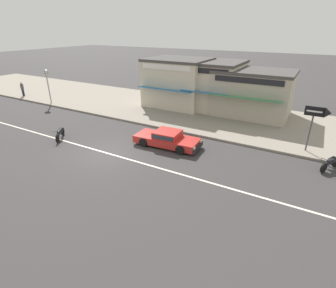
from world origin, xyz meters
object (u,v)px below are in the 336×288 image
(shopfront_corner_warung, at_px, (216,85))
(shopfront_mid_block, at_px, (253,93))
(motorcycle_0, at_px, (60,133))
(pedestrian_mid_kerb, at_px, (22,88))
(arrow_signboard, at_px, (323,115))
(shopfront_far_kios, at_px, (178,82))
(sedan_red_0, at_px, (167,139))
(motorcycle_1, at_px, (330,163))
(street_clock, at_px, (47,78))

(shopfront_corner_warung, relative_size, shopfront_mid_block, 0.93)
(motorcycle_0, xyz_separation_m, pedestrian_mid_kerb, (-13.69, 6.27, 0.62))
(arrow_signboard, relative_size, shopfront_far_kios, 0.50)
(sedan_red_0, bearing_deg, shopfront_corner_warung, 92.27)
(sedan_red_0, bearing_deg, pedestrian_mid_kerb, 170.50)
(arrow_signboard, xyz_separation_m, shopfront_far_kios, (-12.71, 5.55, -0.18))
(motorcycle_0, distance_m, motorcycle_1, 17.45)
(street_clock, xyz_separation_m, pedestrian_mid_kerb, (-5.21, 0.39, -1.62))
(motorcycle_1, distance_m, shopfront_far_kios, 15.51)
(motorcycle_1, height_order, shopfront_far_kios, shopfront_far_kios)
(sedan_red_0, relative_size, street_clock, 1.36)
(pedestrian_mid_kerb, bearing_deg, sedan_red_0, -9.50)
(sedan_red_0, xyz_separation_m, street_clock, (-15.79, 3.13, 2.13))
(arrow_signboard, height_order, shopfront_corner_warung, shopfront_corner_warung)
(pedestrian_mid_kerb, bearing_deg, shopfront_corner_warung, 17.20)
(motorcycle_1, relative_size, pedestrian_mid_kerb, 1.07)
(shopfront_corner_warung, relative_size, shopfront_far_kios, 1.03)
(shopfront_far_kios, bearing_deg, pedestrian_mid_kerb, -162.04)
(sedan_red_0, bearing_deg, shopfront_mid_block, 71.30)
(pedestrian_mid_kerb, height_order, shopfront_corner_warung, shopfront_corner_warung)
(street_clock, xyz_separation_m, shopfront_far_kios, (11.80, 5.90, -0.25))
(motorcycle_0, height_order, shopfront_corner_warung, shopfront_corner_warung)
(motorcycle_1, relative_size, street_clock, 0.50)
(pedestrian_mid_kerb, xyz_separation_m, shopfront_mid_block, (24.21, 5.96, 1.07))
(pedestrian_mid_kerb, bearing_deg, motorcycle_0, -24.60)
(pedestrian_mid_kerb, distance_m, shopfront_corner_warung, 21.62)
(sedan_red_0, relative_size, pedestrian_mid_kerb, 2.96)
(motorcycle_0, xyz_separation_m, street_clock, (-8.48, 5.88, 2.24))
(sedan_red_0, relative_size, motorcycle_1, 2.75)
(shopfront_corner_warung, xyz_separation_m, shopfront_far_kios, (-3.60, -0.86, 0.07))
(shopfront_corner_warung, bearing_deg, motorcycle_1, -39.38)
(motorcycle_1, xyz_separation_m, arrow_signboard, (-0.84, 1.74, 2.17))
(sedan_red_0, height_order, arrow_signboard, arrow_signboard)
(shopfront_mid_block, bearing_deg, shopfront_far_kios, -176.47)
(sedan_red_0, height_order, shopfront_far_kios, shopfront_far_kios)
(pedestrian_mid_kerb, distance_m, shopfront_mid_block, 24.96)
(motorcycle_0, bearing_deg, sedan_red_0, 20.61)
(motorcycle_1, height_order, shopfront_mid_block, shopfront_mid_block)
(street_clock, height_order, shopfront_far_kios, shopfront_far_kios)
(sedan_red_0, bearing_deg, shopfront_far_kios, 113.84)
(pedestrian_mid_kerb, relative_size, shopfront_mid_block, 0.24)
(sedan_red_0, bearing_deg, arrow_signboard, 21.76)
(sedan_red_0, relative_size, shopfront_far_kios, 0.78)
(pedestrian_mid_kerb, relative_size, shopfront_far_kios, 0.26)
(sedan_red_0, relative_size, shopfront_corner_warung, 0.76)
(arrow_signboard, bearing_deg, street_clock, -179.19)
(motorcycle_0, relative_size, shopfront_mid_block, 0.25)
(shopfront_far_kios, bearing_deg, motorcycle_0, -105.75)
(shopfront_corner_warung, xyz_separation_m, shopfront_mid_block, (3.60, -0.42, -0.23))
(sedan_red_0, xyz_separation_m, shopfront_mid_block, (3.21, 9.48, 1.58))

